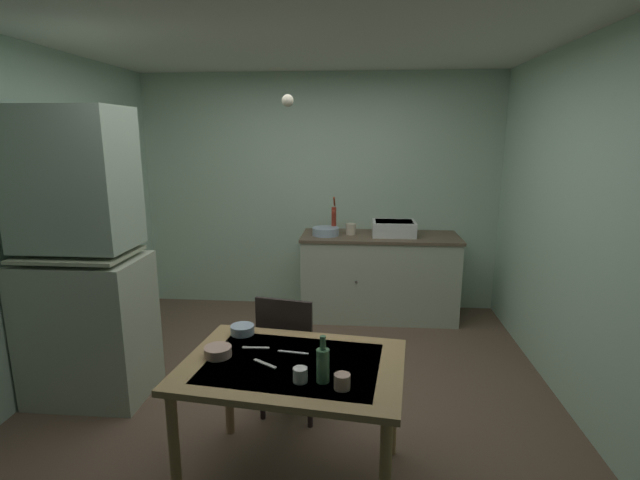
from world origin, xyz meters
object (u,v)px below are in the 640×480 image
(hutch_cabinet, at_px, (83,268))
(serving_bowl_wide, at_px, (218,351))
(glass_bottle, at_px, (323,364))
(sink_basin, at_px, (394,228))
(dining_table, at_px, (293,378))
(teacup_mint, at_px, (342,382))
(mixing_bowl_counter, at_px, (326,231))
(hand_pump, at_px, (334,218))
(chair_far_side, at_px, (290,352))

(hutch_cabinet, distance_m, serving_bowl_wide, 1.43)
(glass_bottle, bearing_deg, sink_basin, 79.18)
(hutch_cabinet, bearing_deg, dining_table, -25.96)
(glass_bottle, bearing_deg, teacup_mint, -31.24)
(hutch_cabinet, xyz_separation_m, mixing_bowl_counter, (1.60, 1.70, -0.05))
(hand_pump, xyz_separation_m, teacup_mint, (0.20, -2.82, -0.30))
(sink_basin, relative_size, teacup_mint, 5.62)
(dining_table, distance_m, serving_bowl_wide, 0.43)
(serving_bowl_wide, bearing_deg, dining_table, -5.52)
(dining_table, height_order, glass_bottle, glass_bottle)
(hutch_cabinet, distance_m, teacup_mint, 2.16)
(hutch_cabinet, xyz_separation_m, dining_table, (1.61, -0.78, -0.35))
(dining_table, height_order, serving_bowl_wide, serving_bowl_wide)
(hutch_cabinet, bearing_deg, glass_bottle, -28.39)
(sink_basin, relative_size, mixing_bowl_counter, 1.59)
(mixing_bowl_counter, xyz_separation_m, glass_bottle, (0.18, -2.67, -0.11))
(mixing_bowl_counter, bearing_deg, sink_basin, 4.08)
(teacup_mint, height_order, glass_bottle, glass_bottle)
(hutch_cabinet, xyz_separation_m, glass_bottle, (1.79, -0.97, -0.16))
(sink_basin, bearing_deg, glass_bottle, -100.82)
(hand_pump, height_order, glass_bottle, hand_pump)
(dining_table, xyz_separation_m, serving_bowl_wide, (-0.42, 0.04, 0.12))
(hutch_cabinet, distance_m, hand_pump, 2.46)
(hutch_cabinet, height_order, dining_table, hutch_cabinet)
(sink_basin, height_order, hand_pump, hand_pump)
(sink_basin, distance_m, serving_bowl_wide, 2.74)
(sink_basin, xyz_separation_m, hand_pump, (-0.62, 0.05, 0.09))
(chair_far_side, bearing_deg, sink_basin, 66.97)
(teacup_mint, bearing_deg, serving_bowl_wide, 157.87)
(sink_basin, height_order, teacup_mint, sink_basin)
(sink_basin, relative_size, chair_far_side, 0.50)
(hand_pump, bearing_deg, dining_table, -91.60)
(serving_bowl_wide, relative_size, teacup_mint, 1.92)
(serving_bowl_wide, height_order, teacup_mint, teacup_mint)
(sink_basin, bearing_deg, mixing_bowl_counter, -175.92)
(dining_table, height_order, chair_far_side, chair_far_side)
(teacup_mint, bearing_deg, chair_far_side, 113.54)
(dining_table, relative_size, teacup_mint, 16.00)
(teacup_mint, xyz_separation_m, glass_bottle, (-0.10, 0.06, 0.06))
(mixing_bowl_counter, distance_m, teacup_mint, 2.74)
(hutch_cabinet, bearing_deg, serving_bowl_wide, -31.92)
(hutch_cabinet, xyz_separation_m, teacup_mint, (1.88, -1.02, -0.22))
(hand_pump, height_order, dining_table, hand_pump)
(hand_pump, xyz_separation_m, mixing_bowl_counter, (-0.08, -0.10, -0.13))
(mixing_bowl_counter, distance_m, chair_far_side, 1.90)
(sink_basin, height_order, dining_table, sink_basin)
(mixing_bowl_counter, relative_size, teacup_mint, 3.53)
(hand_pump, relative_size, serving_bowl_wide, 2.59)
(hand_pump, relative_size, glass_bottle, 1.63)
(hutch_cabinet, bearing_deg, sink_basin, 37.18)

